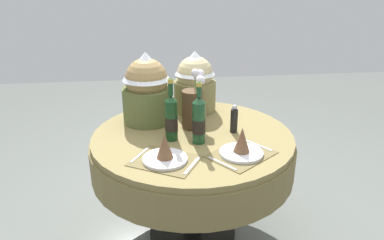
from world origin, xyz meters
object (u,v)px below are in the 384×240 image
Objects in this scene: dining_table at (193,155)px; place_setting_right at (242,147)px; wine_bottle_left at (199,120)px; place_setting_left at (165,153)px; wine_bottle_centre at (171,118)px; flower_vase at (193,105)px; gift_tub_back_centre at (195,80)px; gift_tub_back_left at (147,86)px; pepper_mill at (234,120)px.

place_setting_right is (0.23, -0.31, 0.19)m from dining_table.
wine_bottle_left is (0.02, -0.12, 0.29)m from dining_table.
wine_bottle_centre is at bearing 78.71° from place_setting_left.
flower_vase is (0.20, 0.44, 0.11)m from place_setting_left.
place_setting_right is 0.99× the size of gift_tub_back_centre.
wine_bottle_centre reaches higher than place_setting_left.
gift_tub_back_left is (-0.50, 0.56, 0.20)m from place_setting_right.
place_setting_right is at bearing -77.07° from gift_tub_back_centre.
pepper_mill is at bearing -24.89° from flower_vase.
dining_table is 3.21× the size of flower_vase.
place_setting_right is 0.45m from wine_bottle_centre.
pepper_mill is (0.24, -0.11, -0.07)m from flower_vase.
wine_bottle_centre is at bearing -130.93° from flower_vase.
gift_tub_back_centre is (0.05, 0.31, 0.07)m from flower_vase.
gift_tub_back_centre is at bearing 114.58° from pepper_mill.
flower_vase is at bearing -99.00° from gift_tub_back_centre.
place_setting_right is 0.92× the size of gift_tub_back_left.
flower_vase is at bearing 91.14° from wine_bottle_left.
gift_tub_back_left reaches higher than wine_bottle_centre.
wine_bottle_centre reaches higher than place_setting_right.
dining_table is 7.00× the size of pepper_mill.
dining_table is at bearing 26.15° from wine_bottle_centre.
wine_bottle_left is at bearing -88.86° from flower_vase.
flower_vase is 0.84× the size of gift_tub_back_left.
dining_table is 3.44× the size of wine_bottle_left.
wine_bottle_left reaches higher than place_setting_right.
pepper_mill is at bearing -1.07° from dining_table.
gift_tub_back_centre is at bearing 102.93° from place_setting_right.
gift_tub_back_centre is (0.25, 0.75, 0.18)m from place_setting_left.
pepper_mill is (0.39, 0.06, -0.06)m from wine_bottle_centre.
flower_vase reaches higher than dining_table.
pepper_mill is 0.61m from gift_tub_back_left.
place_setting_left is at bearing -176.95° from place_setting_right.
gift_tub_back_left is (-0.53, 0.25, 0.16)m from pepper_mill.
wine_bottle_left is 0.48m from gift_tub_back_left.
wine_bottle_centre is 0.87× the size of gift_tub_back_centre.
wine_bottle_left is 0.85× the size of gift_tub_back_centre.
place_setting_left is at bearing -108.63° from gift_tub_back_centre.
flower_vase is 0.91× the size of gift_tub_back_centre.
gift_tub_back_left is at bearing 154.23° from flower_vase.
wine_bottle_centre is (-0.15, -0.17, -0.01)m from flower_vase.
wine_bottle_centre is 2.08× the size of pepper_mill.
place_setting_right is (0.42, 0.02, 0.00)m from place_setting_left.
wine_bottle_centre is 0.36m from gift_tub_back_left.
gift_tub_back_centre reaches higher than wine_bottle_centre.
wine_bottle_centre is at bearing -171.20° from pepper_mill.
place_setting_left is at bearing -119.44° from dining_table.
wine_bottle_centre is (-0.16, 0.06, -0.00)m from wine_bottle_left.
wine_bottle_left is at bearing 44.75° from place_setting_left.
dining_table is at bearing -98.79° from flower_vase.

